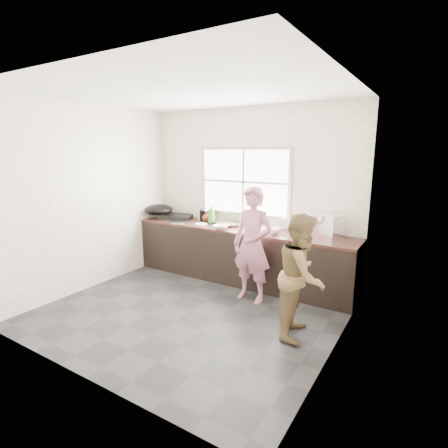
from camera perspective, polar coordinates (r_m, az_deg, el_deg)
The scene contains 30 objects.
floor at distance 4.69m, azimuth -5.39°, elevation -14.02°, with size 3.60×3.20×0.01m, color #2A2A2D.
ceiling at distance 4.27m, azimuth -6.14°, elevation 20.80°, with size 3.60×3.20×0.01m, color silver.
wall_back at distance 5.62m, azimuth 4.27°, elevation 4.82°, with size 3.60×0.01×2.70m, color silver.
wall_left at distance 5.55m, azimuth -20.76°, elevation 3.99°, with size 0.01×3.20×2.70m, color beige.
wall_right at distance 3.50m, azimuth 18.47°, elevation -0.10°, with size 0.01×3.20×2.70m, color beige.
wall_front at distance 3.18m, azimuth -23.59°, elevation -1.66°, with size 3.60×0.01×2.70m, color silver.
cabinet at distance 5.54m, azimuth 2.61°, elevation -5.20°, with size 3.60×0.62×0.82m, color black.
countertop at distance 5.43m, azimuth 2.65°, elevation -0.87°, with size 3.60×0.64×0.04m, color #371B16.
sink at distance 5.27m, azimuth 5.98°, elevation -1.04°, with size 0.55×0.45×0.02m, color silver.
faucet at distance 5.42m, azimuth 6.94°, elevation 0.86°, with size 0.02×0.02×0.30m, color silver.
window_frame at distance 5.63m, azimuth 3.33°, elevation 6.90°, with size 1.60×0.05×1.10m, color #9EA0A5.
window_glazing at distance 5.61m, azimuth 3.20°, elevation 6.88°, with size 1.50×0.01×1.00m, color white.
woman at distance 4.76m, azimuth 4.66°, elevation -4.00°, with size 0.54×0.36×1.48m, color #C67792.
person_side at distance 3.97m, azimuth 12.58°, elevation -8.20°, with size 0.68×0.53×1.39m, color brown.
cutting_board at distance 5.62m, azimuth 1.22°, elevation -0.02°, with size 0.39×0.39×0.04m, color black.
cleaver at distance 5.71m, azimuth -0.91°, elevation 0.43°, with size 0.21×0.11×0.01m, color #A3A7AA.
bowl_mince at distance 5.35m, azimuth -0.48°, elevation -0.50°, with size 0.24×0.24×0.06m, color silver.
bowl_crabs at distance 5.11m, azimuth 7.60°, elevation -1.16°, with size 0.22×0.22×0.07m, color white.
bowl_held at distance 5.24m, azimuth 6.34°, elevation -0.86°, with size 0.18×0.18×0.06m, color silver.
black_pot at distance 6.00m, azimuth -2.72°, elevation 1.48°, with size 0.27×0.27×0.19m, color black.
plate_food at distance 5.68m, azimuth -3.76°, elevation -0.01°, with size 0.20×0.20×0.02m, color silver.
bottle_green at distance 5.73m, azimuth -2.06°, elevation 1.67°, with size 0.13×0.13×0.33m, color #2E7827.
bottle_brown_tall at distance 5.82m, azimuth -2.07°, elevation 1.12°, with size 0.08×0.08×0.18m, color #4E3613.
bottle_brown_short at distance 5.87m, azimuth -2.92°, elevation 1.13°, with size 0.13×0.13×0.17m, color #4E2313.
glass_jar at distance 6.10m, azimuth -4.01°, elevation 1.16°, with size 0.06×0.06×0.09m, color white.
burner at distance 6.24m, azimuth -7.30°, elevation 1.22°, with size 0.45×0.45×0.07m, color black.
wok at distance 6.29m, azimuth -10.60°, elevation 2.31°, with size 0.50×0.50×0.19m, color black.
dish_rack at distance 5.02m, azimuth 16.04°, elevation -0.22°, with size 0.44×0.31×0.33m, color white.
pot_lid_left at distance 5.87m, azimuth -7.53°, elevation 0.27°, with size 0.26×0.26×0.01m, color silver.
pot_lid_right at distance 6.30m, azimuth -6.42°, elevation 1.10°, with size 0.22×0.22×0.01m, color #ACADB3.
Camera 1 is at (2.57, -3.34, 2.04)m, focal length 28.00 mm.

